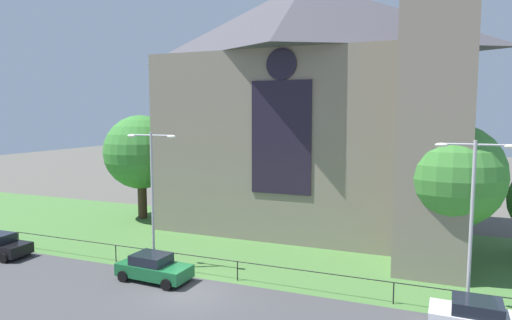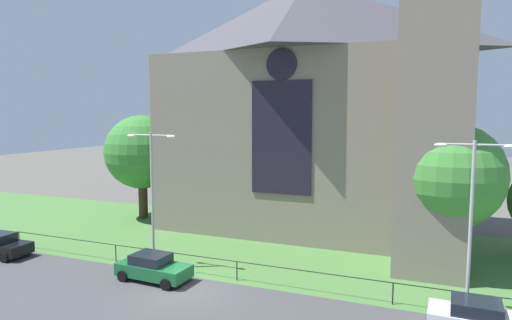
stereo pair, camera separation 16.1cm
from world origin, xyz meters
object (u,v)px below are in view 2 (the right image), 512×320
object	(u,v)px
parked_car_green	(153,267)
streetlamp_far	(472,206)
tree_left_far	(142,152)
tree_right_near	(450,176)
parked_car_white	(480,319)
streetlamp_near	(152,183)
church_building	(312,103)

from	to	relation	value
parked_car_green	streetlamp_far	bearing A→B (deg)	8.56
tree_left_far	parked_car_green	xyz separation A→B (m)	(9.80, -12.46, -5.22)
tree_right_near	streetlamp_far	distance (m)	6.14
parked_car_white	parked_car_green	bearing A→B (deg)	-178.46
tree_left_far	streetlamp_near	world-z (taller)	tree_left_far
tree_right_near	streetlamp_near	bearing A→B (deg)	-159.80
tree_left_far	streetlamp_near	xyz separation A→B (m)	(8.69, -10.82, -0.68)
church_building	streetlamp_near	xyz separation A→B (m)	(-6.29, -13.10, -4.99)
church_building	tree_right_near	world-z (taller)	church_building
tree_right_near	parked_car_green	distance (m)	17.94
church_building	parked_car_green	world-z (taller)	church_building
church_building	streetlamp_far	world-z (taller)	church_building
tree_right_near	streetlamp_near	world-z (taller)	tree_right_near
tree_right_near	streetlamp_near	distance (m)	17.59
tree_right_near	tree_left_far	bearing A→B (deg)	169.32
streetlamp_far	parked_car_green	size ratio (longest dim) A/B	1.92
streetlamp_near	parked_car_green	distance (m)	4.95
tree_right_near	streetlamp_far	xyz separation A→B (m)	(0.76, -6.07, -0.54)
streetlamp_near	tree_right_near	bearing A→B (deg)	20.20
parked_car_green	streetlamp_near	bearing A→B (deg)	126.85
tree_right_near	parked_car_green	size ratio (longest dim) A/B	2.07
tree_right_near	parked_car_green	xyz separation A→B (m)	(-15.40, -7.71, -5.02)
church_building	streetlamp_near	distance (m)	15.36
tree_right_near	streetlamp_near	xyz separation A→B (m)	(-16.51, -6.07, -0.48)
tree_left_far	parked_car_green	world-z (taller)	tree_left_far
streetlamp_far	tree_left_far	bearing A→B (deg)	157.36
streetlamp_far	tree_right_near	bearing A→B (deg)	97.10
church_building	parked_car_white	world-z (taller)	church_building
tree_right_near	parked_car_white	xyz separation A→B (m)	(1.16, -7.83, -5.02)
streetlamp_near	parked_car_white	distance (m)	18.33
church_building	tree_left_far	world-z (taller)	church_building
streetlamp_near	parked_car_white	bearing A→B (deg)	-5.67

